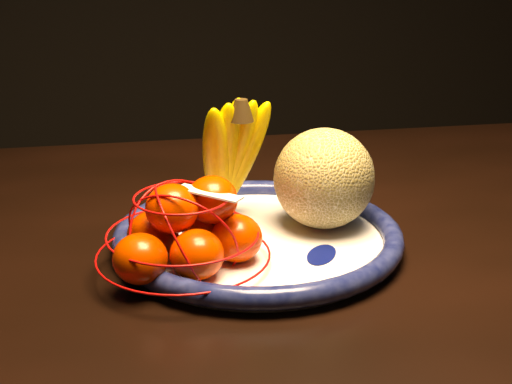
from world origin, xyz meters
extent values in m
cube|color=black|center=(-0.06, -0.07, 0.75)|extent=(1.60, 1.02, 0.04)
cylinder|color=white|center=(-0.16, -0.11, 0.78)|extent=(0.33, 0.33, 0.01)
torus|color=#040935|center=(-0.16, -0.11, 0.79)|extent=(0.36, 0.36, 0.03)
cylinder|color=white|center=(-0.16, -0.11, 0.78)|extent=(0.16, 0.16, 0.00)
ellipsoid|color=#050E54|center=(-0.10, -0.18, 0.79)|extent=(0.12, 0.13, 0.00)
ellipsoid|color=#050E54|center=(-0.18, -0.03, 0.79)|extent=(0.12, 0.11, 0.00)
ellipsoid|color=#050E54|center=(-0.26, -0.11, 0.79)|extent=(0.11, 0.09, 0.00)
sphere|color=olive|center=(-0.06, -0.10, 0.85)|extent=(0.13, 0.13, 0.13)
ellipsoid|color=#F1D800|center=(-0.19, -0.05, 0.88)|extent=(0.06, 0.11, 0.17)
ellipsoid|color=#F1D800|center=(-0.18, -0.05, 0.88)|extent=(0.04, 0.10, 0.18)
ellipsoid|color=#F1D800|center=(-0.18, -0.04, 0.88)|extent=(0.06, 0.10, 0.18)
ellipsoid|color=#F1D800|center=(-0.17, -0.04, 0.88)|extent=(0.08, 0.10, 0.18)
ellipsoid|color=#F1D800|center=(-0.16, -0.04, 0.88)|extent=(0.10, 0.10, 0.17)
cone|color=black|center=(-0.17, -0.04, 0.96)|extent=(0.03, 0.03, 0.03)
ellipsoid|color=#F83200|center=(-0.31, -0.20, 0.82)|extent=(0.06, 0.06, 0.05)
ellipsoid|color=#F83200|center=(-0.25, -0.20, 0.82)|extent=(0.06, 0.06, 0.05)
ellipsoid|color=#F83200|center=(-0.19, -0.17, 0.82)|extent=(0.06, 0.06, 0.05)
ellipsoid|color=#F83200|center=(-0.29, -0.14, 0.82)|extent=(0.06, 0.06, 0.05)
ellipsoid|color=#F83200|center=(-0.22, -0.13, 0.82)|extent=(0.06, 0.06, 0.05)
ellipsoid|color=#F83200|center=(-0.27, -0.17, 0.86)|extent=(0.06, 0.06, 0.05)
ellipsoid|color=#F83200|center=(-0.22, -0.15, 0.86)|extent=(0.06, 0.06, 0.05)
torus|color=red|center=(-0.26, -0.17, 0.80)|extent=(0.22, 0.22, 0.00)
torus|color=red|center=(-0.26, -0.17, 0.83)|extent=(0.19, 0.19, 0.00)
torus|color=red|center=(-0.26, -0.17, 0.87)|extent=(0.12, 0.12, 0.00)
torus|color=red|center=(-0.26, -0.17, 0.82)|extent=(0.15, 0.11, 0.12)
torus|color=red|center=(-0.26, -0.17, 0.82)|extent=(0.07, 0.14, 0.12)
torus|color=red|center=(-0.26, -0.17, 0.82)|extent=(0.14, 0.12, 0.12)
cube|color=white|center=(-0.23, -0.17, 0.87)|extent=(0.08, 0.06, 0.01)
camera|label=1|loc=(-0.35, -0.90, 1.14)|focal=50.00mm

